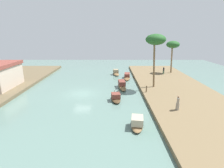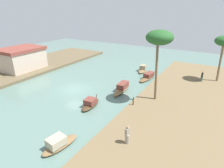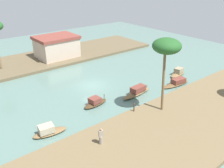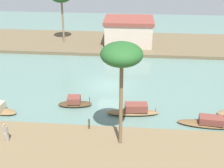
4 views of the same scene
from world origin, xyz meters
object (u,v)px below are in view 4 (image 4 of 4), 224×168
object	(u,v)px
sampan_with_red_awning	(75,102)
palm_tree_left_near	(122,56)
sampan_open_hull	(134,110)
mooring_post	(89,124)
person_by_mooring	(6,134)
riverside_building	(129,31)
sampan_downstream_large	(207,123)

from	to	relation	value
sampan_with_red_awning	palm_tree_left_near	xyz separation A→B (m)	(4.91, -6.02, 7.31)
sampan_open_hull	mooring_post	xyz separation A→B (m)	(-3.72, -3.35, 0.48)
mooring_post	person_by_mooring	bearing A→B (deg)	-159.76
mooring_post	riverside_building	size ratio (longest dim) A/B	0.13
sampan_downstream_large	riverside_building	xyz separation A→B (m)	(-7.82, 21.20, 2.04)
mooring_post	palm_tree_left_near	world-z (taller)	palm_tree_left_near
palm_tree_left_near	riverside_building	xyz separation A→B (m)	(-0.34, 24.72, -5.28)
riverside_building	mooring_post	bearing A→B (deg)	-96.89
riverside_building	palm_tree_left_near	bearing A→B (deg)	-90.18
palm_tree_left_near	person_by_mooring	bearing A→B (deg)	-175.15
sampan_downstream_large	mooring_post	bearing A→B (deg)	-162.92
person_by_mooring	mooring_post	size ratio (longest dim) A/B	1.75
palm_tree_left_near	sampan_open_hull	bearing A→B (deg)	78.76
sampan_open_hull	mooring_post	bearing A→B (deg)	-142.56
sampan_with_red_awning	palm_tree_left_near	size ratio (longest dim) A/B	0.42
sampan_open_hull	person_by_mooring	bearing A→B (deg)	-155.01
sampan_downstream_large	sampan_with_red_awning	size ratio (longest dim) A/B	1.43
sampan_downstream_large	sampan_open_hull	xyz separation A→B (m)	(-6.51, 1.38, 0.08)
person_by_mooring	riverside_building	size ratio (longest dim) A/B	0.22
sampan_open_hull	riverside_building	world-z (taller)	riverside_building
sampan_with_red_awning	riverside_building	world-z (taller)	riverside_building
person_by_mooring	riverside_building	world-z (taller)	riverside_building
sampan_open_hull	riverside_building	size ratio (longest dim) A/B	0.68
sampan_with_red_awning	riverside_building	size ratio (longest dim) A/B	0.47
sampan_with_red_awning	mooring_post	size ratio (longest dim) A/B	3.63
person_by_mooring	mooring_post	distance (m)	6.67
sampan_downstream_large	sampan_open_hull	size ratio (longest dim) A/B	0.99
sampan_open_hull	sampan_downstream_large	bearing A→B (deg)	-16.50
riverside_building	sampan_downstream_large	bearing A→B (deg)	-70.71
person_by_mooring	sampan_with_red_awning	bearing A→B (deg)	-104.94
sampan_downstream_large	person_by_mooring	world-z (taller)	person_by_mooring
sampan_downstream_large	sampan_open_hull	distance (m)	6.66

